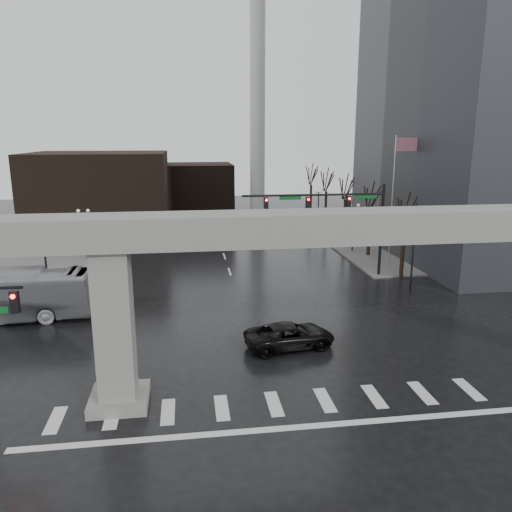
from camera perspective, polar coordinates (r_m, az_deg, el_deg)
name	(u,v)px	position (r m, az deg, el deg)	size (l,w,h in m)	color
ground	(270,393)	(24.70, 1.66, -15.38)	(160.00, 160.00, 0.00)	black
sidewalk_ne	(428,234)	(65.62, 19.05, 2.42)	(28.00, 36.00, 0.15)	slate
elevated_guideway	(299,252)	(22.44, 4.96, 0.45)	(48.00, 2.60, 8.70)	gray
building_far_left	(101,194)	(64.50, -17.30, 6.80)	(16.00, 14.00, 10.00)	black
building_far_mid	(197,192)	(73.74, -6.72, 7.32)	(10.00, 10.00, 8.00)	black
smokestack	(257,125)	(68.00, 0.17, 14.78)	(3.60, 3.60, 30.00)	silver
signal_mast_arm	(339,211)	(42.49, 9.47, 5.12)	(12.12, 0.43, 8.00)	black
flagpole_assembly	(396,186)	(47.48, 15.73, 7.75)	(2.06, 0.12, 12.00)	silver
lamp_right_0	(413,249)	(40.17, 17.53, 0.76)	(1.22, 0.32, 5.11)	black
lamp_right_1	(354,219)	(52.89, 11.08, 4.12)	(1.22, 0.32, 5.11)	black
lamp_right_2	(318,202)	(66.13, 7.15, 6.13)	(1.22, 0.32, 5.11)	black
lamp_left_0	(46,261)	(37.60, -22.91, -0.54)	(1.22, 0.32, 5.11)	black
lamp_left_1	(84,226)	(50.97, -19.03, 3.27)	(1.22, 0.32, 5.11)	black
lamp_left_2	(106,206)	(64.60, -16.77, 5.48)	(1.22, 0.32, 5.11)	black
tree_right_0	(403,246)	(44.29, 16.48, 1.08)	(1.09, 1.58, 7.50)	black
tree_right_1	(370,229)	(51.51, 12.85, 3.08)	(1.09, 1.61, 7.67)	black
tree_right_2	(345,216)	(58.93, 10.12, 4.57)	(1.10, 1.63, 7.85)	black
tree_right_3	(326,206)	(66.49, 8.00, 5.71)	(1.11, 1.66, 8.02)	black
tree_right_4	(311,198)	(74.14, 6.30, 6.62)	(1.12, 1.69, 8.19)	black
pickup_truck	(290,336)	(29.21, 3.90, -9.06)	(2.40, 5.21, 1.45)	black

